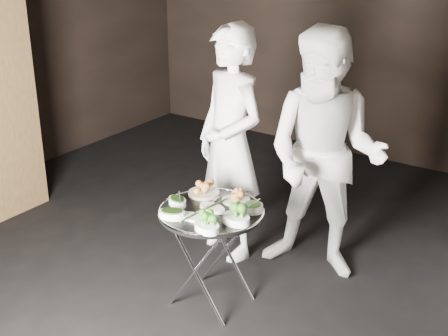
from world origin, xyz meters
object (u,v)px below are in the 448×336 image
Objects in this scene: serving_tray at (211,212)px; waiter_left at (230,144)px; tray_stand at (211,253)px; waiter_right at (325,157)px.

waiter_left is at bearing 114.20° from serving_tray.
waiter_left is (-0.30, 0.67, 0.20)m from serving_tray.
serving_tray is at bearing -44.63° from waiter_left.
waiter_right is at bearing 63.36° from tray_stand.
waiter_right is (0.41, 0.81, 0.21)m from serving_tray.
tray_stand is at bearing -126.62° from waiter_right.
waiter_right reaches higher than serving_tray.
waiter_right is (0.71, 0.14, 0.01)m from waiter_left.
waiter_right is (0.41, 0.81, 0.52)m from tray_stand.
tray_stand is at bearing -97.13° from serving_tray.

